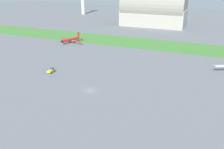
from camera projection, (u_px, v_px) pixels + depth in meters
ground_plane at (90, 90)px, 92.22m from camera, size 600.00×600.00×0.00m
grass_taxiway_strip at (146, 44)px, 158.46m from camera, size 360.00×28.00×0.08m
airplane_taxiing_turboprop at (71, 40)px, 159.85m from camera, size 19.57×16.90×6.02m
pushback_tug_near_gate at (51, 71)px, 109.48m from camera, size 2.12×3.64×1.95m
hangar_distant at (154, 10)px, 213.31m from camera, size 55.25×26.94×30.62m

